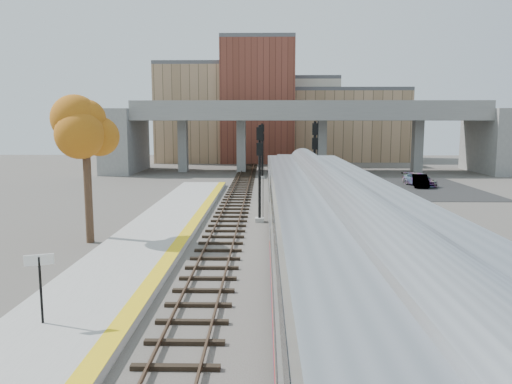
# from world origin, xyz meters

# --- Properties ---
(ground) EXTENTS (160.00, 160.00, 0.00)m
(ground) POSITION_xyz_m (0.00, 0.00, 0.00)
(ground) COLOR #47423D
(ground) RESTS_ON ground
(platform) EXTENTS (4.50, 60.00, 0.35)m
(platform) POSITION_xyz_m (-7.25, 0.00, 0.17)
(platform) COLOR #9E9E99
(platform) RESTS_ON ground
(yellow_strip) EXTENTS (0.70, 60.00, 0.01)m
(yellow_strip) POSITION_xyz_m (-5.35, 0.00, 0.35)
(yellow_strip) COLOR yellow
(yellow_strip) RESTS_ON platform
(tracks) EXTENTS (10.70, 95.00, 0.25)m
(tracks) POSITION_xyz_m (0.93, 12.50, 0.08)
(tracks) COLOR black
(tracks) RESTS_ON ground
(overpass) EXTENTS (54.00, 12.00, 9.50)m
(overpass) POSITION_xyz_m (4.92, 45.00, 5.81)
(overpass) COLOR slate
(overpass) RESTS_ON ground
(buildings_far) EXTENTS (43.00, 21.00, 20.60)m
(buildings_far) POSITION_xyz_m (1.26, 66.57, 7.88)
(buildings_far) COLOR tan
(buildings_far) RESTS_ON ground
(parking_lot) EXTENTS (14.00, 18.00, 0.04)m
(parking_lot) POSITION_xyz_m (14.00, 28.00, 0.02)
(parking_lot) COLOR black
(parking_lot) RESTS_ON ground
(locomotive) EXTENTS (3.02, 19.05, 4.10)m
(locomotive) POSITION_xyz_m (1.00, 10.08, 2.28)
(locomotive) COLOR #A8AAB2
(locomotive) RESTS_ON ground
(coach) EXTENTS (3.03, 25.00, 5.00)m
(coach) POSITION_xyz_m (1.00, -12.52, 2.80)
(coach) COLOR #A8AAB2
(coach) RESTS_ON ground
(signal_mast_near) EXTENTS (0.60, 0.64, 6.60)m
(signal_mast_near) POSITION_xyz_m (-1.10, 10.09, 3.19)
(signal_mast_near) COLOR #9E9E99
(signal_mast_near) RESTS_ON ground
(signal_mast_mid) EXTENTS (0.60, 0.64, 6.86)m
(signal_mast_mid) POSITION_xyz_m (3.00, 14.28, 3.37)
(signal_mast_mid) COLOR #9E9E99
(signal_mast_mid) RESTS_ON ground
(signal_mast_far) EXTENTS (0.60, 0.64, 6.64)m
(signal_mast_far) POSITION_xyz_m (-1.10, 36.61, 3.21)
(signal_mast_far) COLOR #9E9E99
(signal_mast_far) RESTS_ON ground
(station_sign) EXTENTS (0.86, 0.36, 2.27)m
(station_sign) POSITION_xyz_m (-7.92, -8.13, 1.98)
(station_sign) COLOR black
(station_sign) RESTS_ON platform
(tree) EXTENTS (3.60, 3.60, 8.93)m
(tree) POSITION_xyz_m (-10.67, 4.16, 6.62)
(tree) COLOR #382619
(tree) RESTS_ON ground
(car_a) EXTENTS (1.85, 3.82, 1.26)m
(car_a) POSITION_xyz_m (10.32, 26.38, 0.67)
(car_a) COLOR #99999E
(car_a) RESTS_ON parking_lot
(car_b) EXTENTS (1.95, 4.11, 1.30)m
(car_b) POSITION_xyz_m (15.54, 28.83, 0.69)
(car_b) COLOR #99999E
(car_b) RESTS_ON parking_lot
(car_c) EXTENTS (3.17, 4.91, 1.32)m
(car_c) POSITION_xyz_m (15.78, 29.77, 0.70)
(car_c) COLOR #99999E
(car_c) RESTS_ON parking_lot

